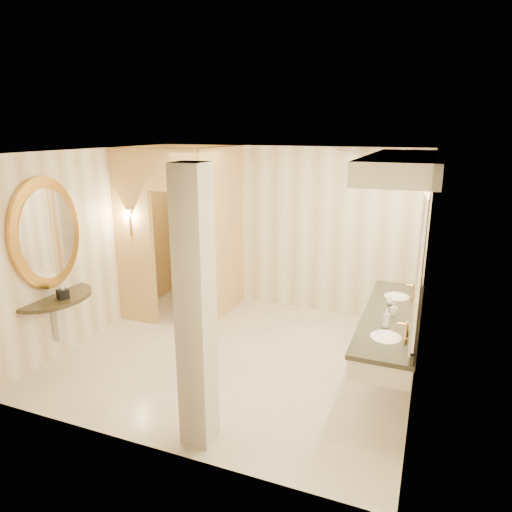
{
  "coord_description": "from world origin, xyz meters",
  "views": [
    {
      "loc": [
        2.28,
        -5.11,
        2.97
      ],
      "look_at": [
        0.19,
        0.2,
        1.37
      ],
      "focal_mm": 32.0,
      "sensor_mm": 36.0,
      "label": 1
    }
  ],
  "objects": [
    {
      "name": "soap_bottle_a",
      "position": [
        1.97,
        0.05,
        0.95
      ],
      "size": [
        0.07,
        0.07,
        0.15
      ],
      "primitive_type": "imported",
      "rotation": [
        0.0,
        0.0,
        -0.09
      ],
      "color": "beige",
      "rests_on": "vanity"
    },
    {
      "name": "wall_front",
      "position": [
        0.0,
        -2.0,
        1.35
      ],
      "size": [
        4.5,
        0.02,
        2.7
      ],
      "primitive_type": "cube",
      "color": "white",
      "rests_on": "floor"
    },
    {
      "name": "vanity",
      "position": [
        1.98,
        0.07,
        1.63
      ],
      "size": [
        0.75,
        2.56,
        2.09
      ],
      "color": "beige",
      "rests_on": "floor"
    },
    {
      "name": "floor",
      "position": [
        0.0,
        0.0,
        0.0
      ],
      "size": [
        4.5,
        4.5,
        0.0
      ],
      "primitive_type": "plane",
      "color": "white",
      "rests_on": "ground"
    },
    {
      "name": "ceiling",
      "position": [
        0.0,
        0.0,
        2.7
      ],
      "size": [
        4.5,
        4.5,
        0.0
      ],
      "primitive_type": "plane",
      "rotation": [
        3.14,
        0.0,
        0.0
      ],
      "color": "white",
      "rests_on": "wall_back"
    },
    {
      "name": "tissue_box",
      "position": [
        -2.0,
        -0.94,
        0.94
      ],
      "size": [
        0.16,
        0.16,
        0.12
      ],
      "primitive_type": "cube",
      "rotation": [
        0.0,
        0.0,
        -0.41
      ],
      "color": "black",
      "rests_on": "console_shelf"
    },
    {
      "name": "toilet_closet",
      "position": [
        -1.12,
        0.97,
        1.39
      ],
      "size": [
        1.5,
        1.55,
        2.7
      ],
      "color": "#EECA7C",
      "rests_on": "floor"
    },
    {
      "name": "wall_right",
      "position": [
        2.25,
        0.0,
        1.35
      ],
      "size": [
        0.02,
        4.0,
        2.7
      ],
      "primitive_type": "cube",
      "color": "white",
      "rests_on": "floor"
    },
    {
      "name": "wall_back",
      "position": [
        0.0,
        2.0,
        1.35
      ],
      "size": [
        4.5,
        0.02,
        2.7
      ],
      "primitive_type": "cube",
      "color": "white",
      "rests_on": "floor"
    },
    {
      "name": "wall_sconce",
      "position": [
        -1.93,
        0.43,
        1.73
      ],
      "size": [
        0.14,
        0.14,
        0.42
      ],
      "color": "#C0803D",
      "rests_on": "toilet_closet"
    },
    {
      "name": "console_shelf",
      "position": [
        -2.21,
        -0.9,
        1.35
      ],
      "size": [
        1.09,
        1.09,
        2.0
      ],
      "color": "black",
      "rests_on": "floor"
    },
    {
      "name": "soap_bottle_c",
      "position": [
        1.92,
        -0.32,
        0.98
      ],
      "size": [
        0.08,
        0.09,
        0.21
      ],
      "primitive_type": "imported",
      "rotation": [
        0.0,
        0.0,
        0.04
      ],
      "color": "#C6B28C",
      "rests_on": "vanity"
    },
    {
      "name": "toilet",
      "position": [
        -1.26,
        1.56,
        0.38
      ],
      "size": [
        0.54,
        0.8,
        0.76
      ],
      "primitive_type": "imported",
      "rotation": [
        0.0,
        0.0,
        3.3
      ],
      "color": "white",
      "rests_on": "floor"
    },
    {
      "name": "wall_left",
      "position": [
        -2.25,
        0.0,
        1.35
      ],
      "size": [
        0.02,
        4.0,
        2.7
      ],
      "primitive_type": "cube",
      "color": "white",
      "rests_on": "floor"
    },
    {
      "name": "pillar",
      "position": [
        0.35,
        -1.71,
        1.35
      ],
      "size": [
        0.29,
        0.29,
        2.7
      ],
      "primitive_type": "cube",
      "color": "beige",
      "rests_on": "floor"
    },
    {
      "name": "soap_bottle_b",
      "position": [
        1.89,
        0.37,
        0.93
      ],
      "size": [
        0.1,
        0.1,
        0.11
      ],
      "primitive_type": "imported",
      "rotation": [
        0.0,
        0.0,
        0.19
      ],
      "color": "silver",
      "rests_on": "vanity"
    }
  ]
}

